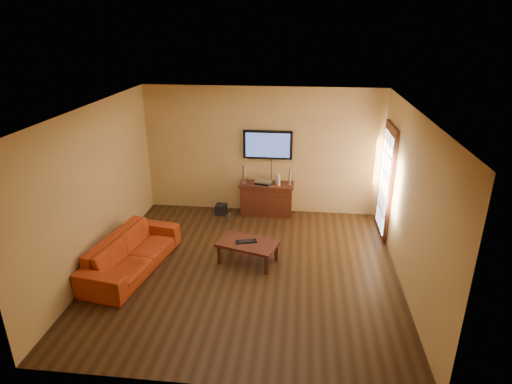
# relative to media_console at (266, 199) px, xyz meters

# --- Properties ---
(ground_plane) EXTENTS (5.00, 5.00, 0.00)m
(ground_plane) POSITION_rel_media_console_xyz_m (-0.12, -2.27, -0.35)
(ground_plane) COLOR black
(ground_plane) RESTS_ON ground
(room_walls) EXTENTS (5.00, 5.00, 5.00)m
(room_walls) POSITION_rel_media_console_xyz_m (-0.12, -1.65, 1.33)
(room_walls) COLOR tan
(room_walls) RESTS_ON ground
(french_door) EXTENTS (0.07, 1.02, 2.22)m
(french_door) POSITION_rel_media_console_xyz_m (2.33, -0.57, 0.70)
(french_door) COLOR #3E180E
(french_door) RESTS_ON ground
(media_console) EXTENTS (1.15, 0.44, 0.70)m
(media_console) POSITION_rel_media_console_xyz_m (0.00, 0.00, 0.00)
(media_console) COLOR #3E180E
(media_console) RESTS_ON ground
(television) EXTENTS (1.03, 0.08, 0.61)m
(television) POSITION_rel_media_console_xyz_m (0.00, 0.18, 1.15)
(television) COLOR black
(television) RESTS_ON ground
(coffee_table) EXTENTS (1.12, 0.85, 0.39)m
(coffee_table) POSITION_rel_media_console_xyz_m (-0.14, -2.02, -0.02)
(coffee_table) COLOR #3E180E
(coffee_table) RESTS_ON ground
(sofa) EXTENTS (0.93, 2.13, 0.81)m
(sofa) POSITION_rel_media_console_xyz_m (-2.05, -2.45, 0.05)
(sofa) COLOR #AB3813
(sofa) RESTS_ON ground
(speaker_left) EXTENTS (0.11, 0.11, 0.39)m
(speaker_left) POSITION_rel_media_console_xyz_m (-0.48, -0.00, 0.53)
(speaker_left) COLOR silver
(speaker_left) RESTS_ON media_console
(speaker_right) EXTENTS (0.09, 0.09, 0.33)m
(speaker_right) POSITION_rel_media_console_xyz_m (0.48, 0.01, 0.50)
(speaker_right) COLOR silver
(speaker_right) RESTS_ON media_console
(av_receiver) EXTENTS (0.41, 0.33, 0.08)m
(av_receiver) POSITION_rel_media_console_xyz_m (-0.07, -0.05, 0.39)
(av_receiver) COLOR silver
(av_receiver) RESTS_ON media_console
(game_console) EXTENTS (0.10, 0.17, 0.22)m
(game_console) POSITION_rel_media_console_xyz_m (0.24, -0.01, 0.46)
(game_console) COLOR white
(game_console) RESTS_ON media_console
(subwoofer) EXTENTS (0.24, 0.24, 0.23)m
(subwoofer) POSITION_rel_media_console_xyz_m (-0.97, -0.11, -0.24)
(subwoofer) COLOR black
(subwoofer) RESTS_ON ground
(bottle) EXTENTS (0.07, 0.07, 0.21)m
(bottle) POSITION_rel_media_console_xyz_m (-0.73, -0.48, -0.26)
(bottle) COLOR white
(bottle) RESTS_ON ground
(keyboard) EXTENTS (0.38, 0.23, 0.02)m
(keyboard) POSITION_rel_media_console_xyz_m (-0.17, -2.01, 0.04)
(keyboard) COLOR black
(keyboard) RESTS_ON coffee_table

